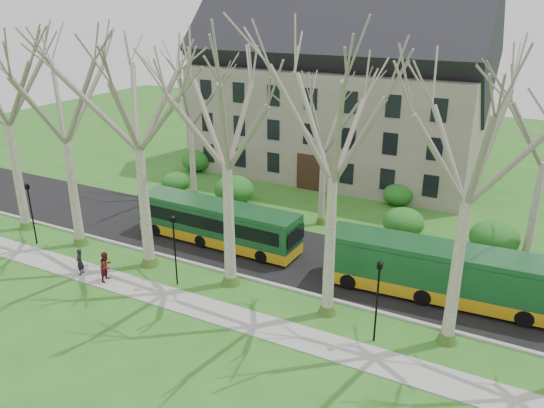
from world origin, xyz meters
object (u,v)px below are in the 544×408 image
(pedestrian_a, at_px, (80,262))
(bus_follow, at_px, (440,271))
(pedestrian_b, at_px, (106,266))
(bus_lead, at_px, (217,223))

(pedestrian_a, bearing_deg, bus_follow, 88.94)
(pedestrian_a, bearing_deg, pedestrian_b, 73.91)
(bus_follow, relative_size, pedestrian_b, 6.92)
(bus_lead, distance_m, pedestrian_a, 9.13)
(bus_follow, distance_m, pedestrian_a, 21.16)
(bus_lead, height_order, bus_follow, bus_follow)
(bus_lead, bearing_deg, pedestrian_b, -110.25)
(bus_lead, height_order, pedestrian_a, bus_lead)
(bus_lead, height_order, pedestrian_b, bus_lead)
(bus_follow, xyz_separation_m, pedestrian_b, (-17.82, -7.21, -0.67))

